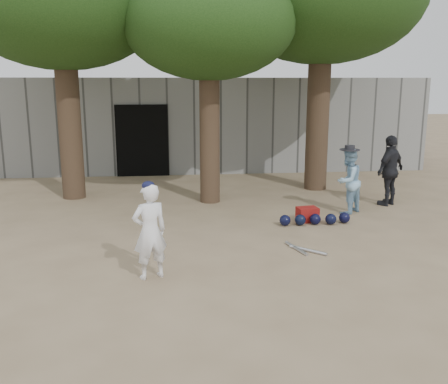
{
  "coord_description": "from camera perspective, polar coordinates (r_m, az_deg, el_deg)",
  "views": [
    {
      "loc": [
        -0.34,
        -7.7,
        2.91
      ],
      "look_at": [
        0.6,
        1.0,
        0.95
      ],
      "focal_mm": 40.0,
      "sensor_mm": 36.0,
      "label": 1
    }
  ],
  "objects": [
    {
      "name": "red_bag",
      "position": [
        10.67,
        9.5,
        -2.54
      ],
      "size": [
        0.46,
        0.37,
        0.3
      ],
      "primitive_type": "cube",
      "rotation": [
        0.0,
        0.0,
        0.13
      ],
      "color": "maroon",
      "rests_on": "ground"
    },
    {
      "name": "spectator_dark",
      "position": [
        12.42,
        18.45,
        2.34
      ],
      "size": [
        1.03,
        0.9,
        1.67
      ],
      "primitive_type": "imported",
      "rotation": [
        0.0,
        0.0,
        3.75
      ],
      "color": "black",
      "rests_on": "ground"
    },
    {
      "name": "helmet_row",
      "position": [
        10.47,
        10.39,
        -3.08
      ],
      "size": [
        1.51,
        0.31,
        0.23
      ],
      "color": "black",
      "rests_on": "ground"
    },
    {
      "name": "bat_pile",
      "position": [
        8.88,
        8.93,
        -6.48
      ],
      "size": [
        0.59,
        0.74,
        0.06
      ],
      "color": "silver",
      "rests_on": "ground"
    },
    {
      "name": "spectator_blue",
      "position": [
        11.41,
        13.98,
        1.22
      ],
      "size": [
        0.9,
        0.87,
        1.46
      ],
      "primitive_type": "imported",
      "rotation": [
        0.0,
        0.0,
        3.81
      ],
      "color": "#8CBAD9",
      "rests_on": "ground"
    },
    {
      "name": "tree_row",
      "position": [
        12.89,
        -1.37,
        20.54
      ],
      "size": [
        11.4,
        5.8,
        6.69
      ],
      "color": "brown",
      "rests_on": "ground"
    },
    {
      "name": "ground",
      "position": [
        8.24,
        -3.44,
        -8.08
      ],
      "size": [
        70.0,
        70.0,
        0.0
      ],
      "primitive_type": "plane",
      "color": "#937C5E",
      "rests_on": "ground"
    },
    {
      "name": "boy_player",
      "position": [
        7.48,
        -8.48,
        -4.49
      ],
      "size": [
        0.62,
        0.52,
        1.45
      ],
      "primitive_type": "imported",
      "rotation": [
        0.0,
        0.0,
        3.53
      ],
      "color": "white",
      "rests_on": "ground"
    },
    {
      "name": "back_building",
      "position": [
        18.09,
        -5.13,
        8.1
      ],
      "size": [
        16.0,
        5.24,
        3.0
      ],
      "color": "gray",
      "rests_on": "ground"
    }
  ]
}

